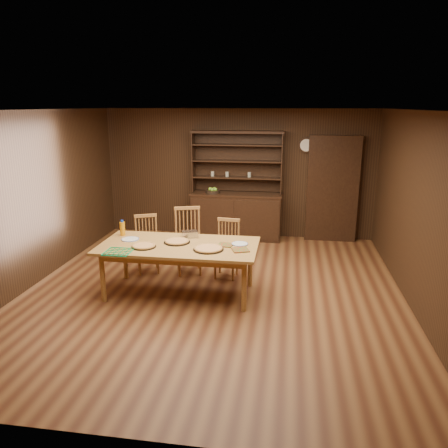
% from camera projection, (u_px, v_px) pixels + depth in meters
% --- Properties ---
extents(floor, '(6.00, 6.00, 0.00)m').
position_uv_depth(floor, '(213.00, 292.00, 6.44)').
color(floor, brown).
rests_on(floor, ground).
extents(room_shell, '(6.00, 6.00, 6.00)m').
position_uv_depth(room_shell, '(212.00, 186.00, 6.02)').
color(room_shell, silver).
rests_on(room_shell, floor).
extents(china_hutch, '(1.84, 0.52, 2.17)m').
position_uv_depth(china_hutch, '(236.00, 210.00, 8.91)').
color(china_hutch, '#311D10').
rests_on(china_hutch, floor).
extents(doorway, '(1.00, 0.18, 2.10)m').
position_uv_depth(doorway, '(332.00, 189.00, 8.65)').
color(doorway, '#311D10').
rests_on(doorway, floor).
extents(wall_clock, '(0.30, 0.05, 0.30)m').
position_uv_depth(wall_clock, '(306.00, 145.00, 8.56)').
color(wall_clock, '#311D10').
rests_on(wall_clock, room_shell).
extents(dining_table, '(2.24, 1.12, 0.75)m').
position_uv_depth(dining_table, '(179.00, 249.00, 6.21)').
color(dining_table, '#B88040').
rests_on(dining_table, floor).
extents(chair_left, '(0.50, 0.49, 0.94)m').
position_uv_depth(chair_left, '(147.00, 242.00, 7.15)').
color(chair_left, '#AD6D3B').
rests_on(chair_left, floor).
extents(chair_center, '(0.55, 0.53, 1.07)m').
position_uv_depth(chair_center, '(188.00, 238.00, 7.11)').
color(chair_center, '#AD6D3B').
rests_on(chair_center, floor).
extents(chair_right, '(0.42, 0.40, 0.93)m').
position_uv_depth(chair_right, '(227.00, 246.00, 6.94)').
color(chair_right, '#AD6D3B').
rests_on(chair_right, floor).
extents(pizza_left, '(0.34, 0.34, 0.04)m').
position_uv_depth(pizza_left, '(144.00, 246.00, 6.08)').
color(pizza_left, black).
rests_on(pizza_left, dining_table).
extents(pizza_right, '(0.42, 0.42, 0.04)m').
position_uv_depth(pizza_right, '(208.00, 249.00, 5.97)').
color(pizza_right, black).
rests_on(pizza_right, dining_table).
extents(pizza_center, '(0.38, 0.38, 0.04)m').
position_uv_depth(pizza_center, '(177.00, 241.00, 6.28)').
color(pizza_center, black).
rests_on(pizza_center, dining_table).
extents(cooling_rack, '(0.40, 0.40, 0.02)m').
position_uv_depth(cooling_rack, '(118.00, 252.00, 5.87)').
color(cooling_rack, '#0B9950').
rests_on(cooling_rack, dining_table).
extents(plate_left, '(0.26, 0.26, 0.02)m').
position_uv_depth(plate_left, '(130.00, 239.00, 6.41)').
color(plate_left, silver).
rests_on(plate_left, dining_table).
extents(plate_right, '(0.23, 0.23, 0.02)m').
position_uv_depth(plate_right, '(240.00, 244.00, 6.20)').
color(plate_right, silver).
rests_on(plate_right, dining_table).
extents(foil_dish, '(0.27, 0.23, 0.09)m').
position_uv_depth(foil_dish, '(190.00, 234.00, 6.53)').
color(foil_dish, silver).
rests_on(foil_dish, dining_table).
extents(juice_bottle, '(0.08, 0.08, 0.24)m').
position_uv_depth(juice_bottle, '(122.00, 228.00, 6.61)').
color(juice_bottle, orange).
rests_on(juice_bottle, dining_table).
extents(pot_holder_a, '(0.28, 0.28, 0.02)m').
position_uv_depth(pot_holder_a, '(240.00, 250.00, 5.94)').
color(pot_holder_a, '#A11213').
rests_on(pot_holder_a, dining_table).
extents(pot_holder_b, '(0.21, 0.21, 0.01)m').
position_uv_depth(pot_holder_b, '(225.00, 245.00, 6.15)').
color(pot_holder_b, '#A11213').
rests_on(pot_holder_b, dining_table).
extents(fruit_bowl, '(0.29, 0.29, 0.12)m').
position_uv_depth(fruit_bowl, '(213.00, 191.00, 8.81)').
color(fruit_bowl, black).
rests_on(fruit_bowl, china_hutch).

